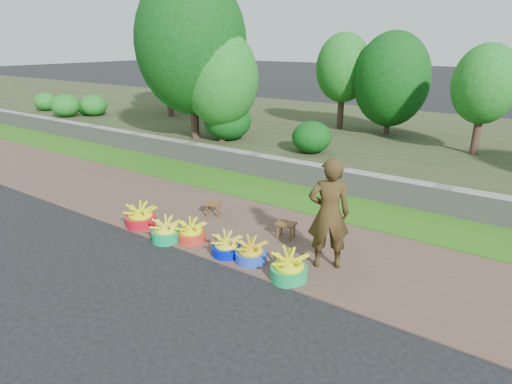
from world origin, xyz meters
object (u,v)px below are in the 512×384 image
Objects in this scene: stool_left at (213,205)px; basin_c at (191,233)px; basin_f at (289,268)px; stool_right at (286,226)px; basin_b at (166,231)px; vendor_woman at (329,214)px; basin_e at (251,253)px; basin_d at (226,246)px; basin_a at (141,217)px.

basin_c is at bearing -69.08° from stool_left.
basin_f reaches higher than stool_right.
basin_b is at bearing -150.48° from basin_c.
basin_f is at bearing 2.40° from basin_b.
basin_c is at bearing 29.52° from basin_b.
basin_e is at bearing -2.87° from vendor_woman.
basin_e is 1.34m from vendor_woman.
basin_c is at bearing 176.02° from basin_d.
basin_f is at bearing -2.77° from basin_d.
basin_f is at bearing -7.48° from basin_e.
basin_b is 1.28m from stool_left.
vendor_woman is at bearing -11.49° from stool_left.
vendor_woman is (3.45, 0.59, 0.68)m from basin_a.
vendor_woman is at bearing -25.89° from stool_right.
basin_a is 3.57m from vendor_woman.
stool_left is 0.22× the size of vendor_woman.
stool_right is (-0.72, 1.12, 0.06)m from basin_f.
basin_d reaches higher than stool_left.
basin_d is 0.88× the size of basin_f.
basin_f is 1.47× the size of stool_left.
basin_a is 1.09× the size of basin_b.
basin_e is (2.44, 0.05, -0.02)m from basin_a.
basin_c is 1.04× the size of basin_d.
basin_d is at bearing -9.27° from vendor_woman.
basin_c is 1.99m from basin_f.
basin_a reaches higher than basin_b.
vendor_woman is at bearing 21.67° from basin_d.
basin_b is 2.04m from stool_right.
stool_left is at bearing -42.44° from vendor_woman.
basin_b is (0.82, -0.15, -0.01)m from basin_a.
vendor_woman is at bearing 28.07° from basin_e.
stool_right is at bearing 66.51° from basin_d.
basin_b is 1.19m from basin_d.
vendor_woman is (0.27, 0.64, 0.68)m from basin_f.
basin_c is at bearing 179.24° from basin_e.
basin_a reaches higher than basin_e.
basin_e is at bearing 1.13° from basin_a.
stool_right is at bearing -56.83° from vendor_woman.
basin_f is (0.74, -0.10, 0.02)m from basin_e.
basin_b is 0.30× the size of vendor_woman.
stool_right is at bearing -2.05° from stool_left.
stool_left is at bearing 146.87° from basin_e.
basin_b is at bearing -143.43° from stool_right.
basin_f reaches higher than stool_left.
basin_a is 2.00m from basin_d.
stool_left is at bearing 137.23° from basin_d.
basin_f is (1.99, -0.11, 0.02)m from basin_c.
basin_d is 0.45m from basin_e.
basin_f is at bearing -0.88° from basin_a.
basin_a is 1.38m from stool_left.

